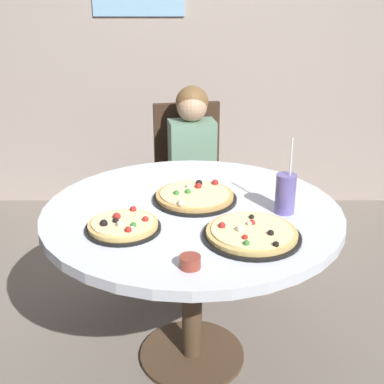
{
  "coord_description": "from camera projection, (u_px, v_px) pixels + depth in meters",
  "views": [
    {
      "loc": [
        0.0,
        -1.87,
        1.58
      ],
      "look_at": [
        0.0,
        0.05,
        0.8
      ],
      "focal_mm": 46.94,
      "sensor_mm": 36.0,
      "label": 1
    }
  ],
  "objects": [
    {
      "name": "chair_wooden",
      "position": [
        189.0,
        174.0,
        3.05
      ],
      "size": [
        0.47,
        0.47,
        0.95
      ],
      "color": "#382619",
      "rests_on": "ground_plane"
    },
    {
      "name": "pizza_cheese",
      "position": [
        123.0,
        225.0,
        1.86
      ],
      "size": [
        0.28,
        0.28,
        0.05
      ],
      "color": "black",
      "rests_on": "dining_table"
    },
    {
      "name": "pizza_veggie",
      "position": [
        195.0,
        196.0,
        2.12
      ],
      "size": [
        0.36,
        0.36,
        0.05
      ],
      "color": "black",
      "rests_on": "dining_table"
    },
    {
      "name": "sauce_bowl",
      "position": [
        190.0,
        262.0,
        1.6
      ],
      "size": [
        0.07,
        0.07,
        0.04
      ],
      "primitive_type": "cylinder",
      "color": "brown",
      "rests_on": "dining_table"
    },
    {
      "name": "ground_plane",
      "position": [
        192.0,
        355.0,
        2.33
      ],
      "size": [
        8.0,
        8.0,
        0.0
      ],
      "primitive_type": "plane",
      "color": "slate"
    },
    {
      "name": "soda_cup",
      "position": [
        285.0,
        193.0,
        1.98
      ],
      "size": [
        0.08,
        0.08,
        0.31
      ],
      "color": "#6659A5",
      "rests_on": "dining_table"
    },
    {
      "name": "pizza_pepperoni",
      "position": [
        251.0,
        234.0,
        1.8
      ],
      "size": [
        0.36,
        0.36,
        0.05
      ],
      "color": "black",
      "rests_on": "dining_table"
    },
    {
      "name": "dining_table",
      "position": [
        192.0,
        229.0,
        2.08
      ],
      "size": [
        1.22,
        1.22,
        0.75
      ],
      "color": "silver",
      "rests_on": "ground_plane"
    },
    {
      "name": "diner_child",
      "position": [
        194.0,
        192.0,
        2.91
      ],
      "size": [
        0.31,
        0.43,
        1.08
      ],
      "color": "#3F4766",
      "rests_on": "ground_plane"
    },
    {
      "name": "wall_with_window",
      "position": [
        192.0,
        8.0,
        3.54
      ],
      "size": [
        5.2,
        0.14,
        2.9
      ],
      "color": "#A8998E",
      "rests_on": "ground_plane"
    }
  ]
}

